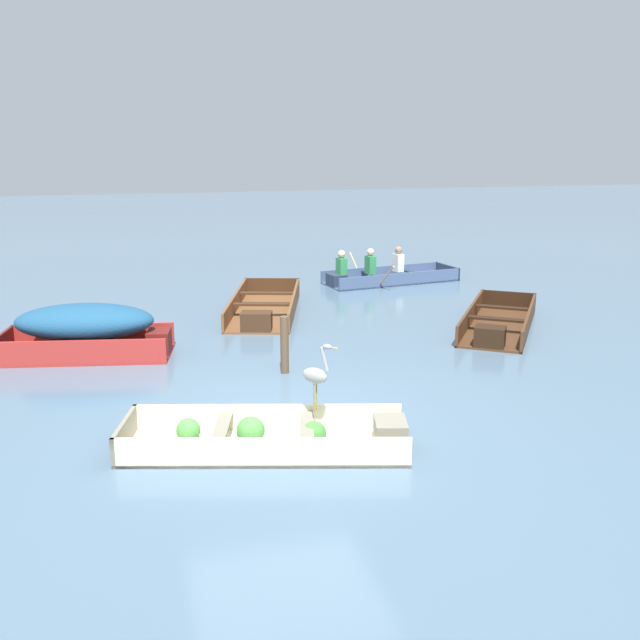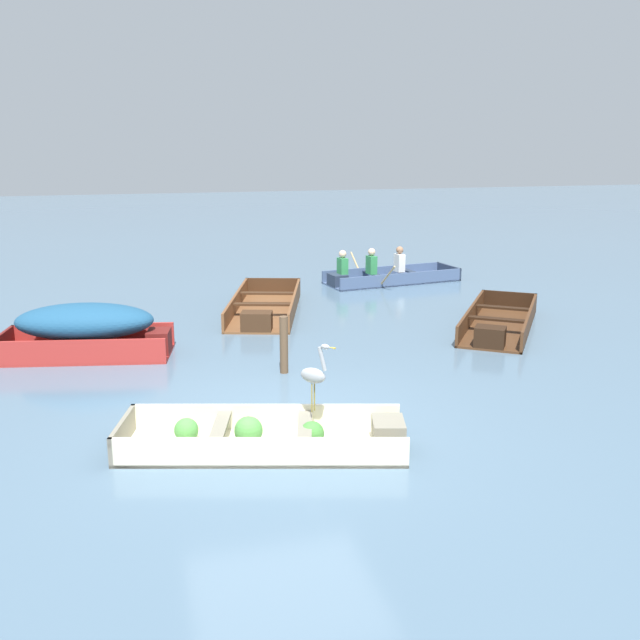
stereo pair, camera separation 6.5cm
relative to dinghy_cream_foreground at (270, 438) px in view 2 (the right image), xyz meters
The scene contains 8 objects.
ground_plane 0.77m from the dinghy_cream_foreground, 66.83° to the left, with size 80.00×80.00×0.00m, color slate.
dinghy_cream_foreground is the anchor object (origin of this frame).
skiff_red_near_moored 4.83m from the dinghy_cream_foreground, 117.00° to the left, with size 2.85×1.54×0.88m.
skiff_dark_varnish_mid_moored 6.53m from the dinghy_cream_foreground, 38.41° to the left, with size 2.78×3.29×0.38m.
skiff_wooden_brown_far_moored 6.51m from the dinghy_cream_foreground, 79.99° to the left, with size 2.18×3.68×0.38m.
rowboat_slate_blue_with_crew 9.95m from the dinghy_cream_foreground, 62.62° to the left, with size 3.47×2.31×0.89m.
heron_on_dinghy 0.89m from the dinghy_cream_foreground, ahead, with size 0.38×0.37×0.84m.
mooring_post 2.75m from the dinghy_cream_foreground, 74.49° to the left, with size 0.13×0.13×0.89m, color brown.
Camera 2 is at (-1.69, -8.18, 3.46)m, focal length 40.00 mm.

